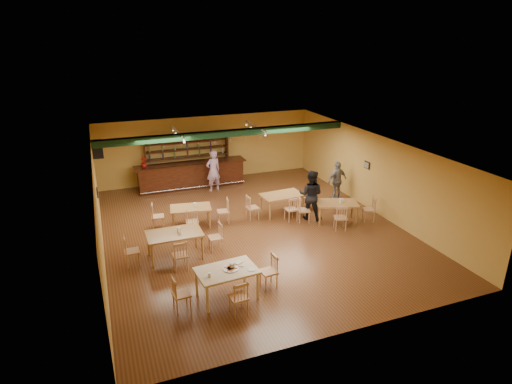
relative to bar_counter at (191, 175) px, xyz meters
name	(u,v)px	position (x,y,z in m)	size (l,w,h in m)	color
floor	(252,229)	(1.02, -5.15, -0.56)	(12.00, 12.00, 0.00)	#522E17
ceiling_beam	(227,133)	(1.02, -2.35, 2.31)	(10.00, 0.30, 0.25)	black
track_rail_left	(178,132)	(-0.78, -1.75, 2.38)	(0.05, 2.50, 0.05)	silver
track_rail_right	(255,126)	(2.42, -1.75, 2.38)	(0.05, 2.50, 0.05)	silver
ac_unit	(98,149)	(-3.78, -0.95, 1.79)	(0.34, 0.70, 0.48)	silver
picture_left	(97,192)	(-3.95, -4.15, 1.14)	(0.04, 0.34, 0.28)	black
picture_right	(367,165)	(5.99, -4.65, 1.14)	(0.04, 0.34, 0.28)	black
bar_counter	(191,175)	(0.00, 0.00, 0.00)	(4.94, 0.85, 1.13)	black
back_bar_hutch	(188,159)	(0.00, 0.63, 0.57)	(3.82, 0.40, 2.28)	black
poinsettia	(144,163)	(-2.02, 0.00, 0.79)	(0.25, 0.25, 0.45)	#A1130E
dining_table_a	(191,216)	(-0.93, -4.08, -0.21)	(1.43, 0.86, 0.71)	#A7723B
dining_table_b	(282,204)	(2.56, -4.22, -0.17)	(1.56, 0.94, 0.78)	#A7723B
dining_table_c	(175,245)	(-1.91, -6.21, -0.15)	(1.67, 1.00, 0.83)	#A7723B
dining_table_d	(336,212)	(4.15, -5.60, -0.19)	(1.49, 0.89, 0.74)	#A7723B
near_table	(227,284)	(-1.04, -8.82, -0.15)	(1.54, 0.99, 0.83)	tan
pizza_tray	(231,269)	(-0.93, -8.82, 0.27)	(0.40, 0.40, 0.01)	silver
parmesan_shaker	(210,275)	(-1.54, -8.99, 0.32)	(0.07, 0.07, 0.11)	#EAE5C6
napkin_stack	(238,263)	(-0.66, -8.60, 0.28)	(0.20, 0.15, 0.03)	white
pizza_server	(236,266)	(-0.77, -8.77, 0.28)	(0.32, 0.09, 0.00)	silver
side_plate	(252,269)	(-0.44, -9.04, 0.27)	(0.22, 0.22, 0.01)	white
patron_bar	(213,171)	(0.81, -0.83, 0.35)	(0.67, 0.44, 1.83)	#974DA8
patron_right_a	(311,195)	(3.36, -5.02, 0.37)	(0.91, 0.71, 1.88)	black
patron_right_b	(337,180)	(5.35, -3.60, 0.24)	(0.95, 0.40, 1.62)	gray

